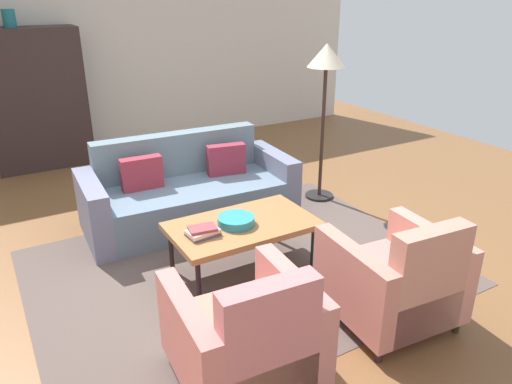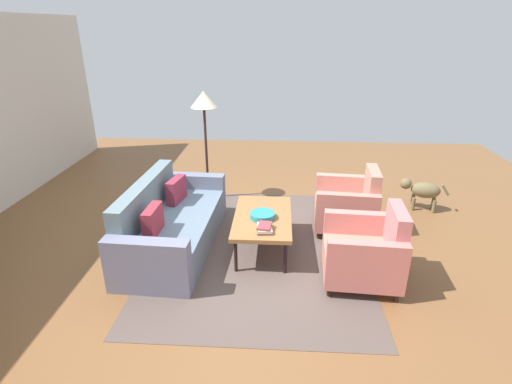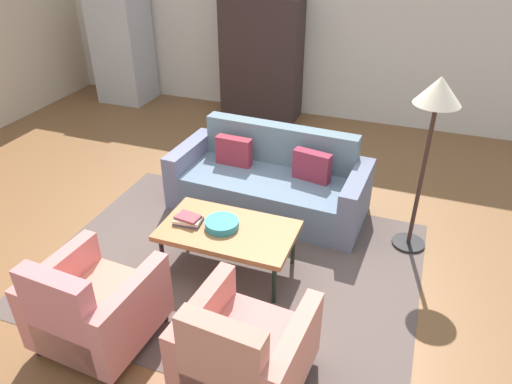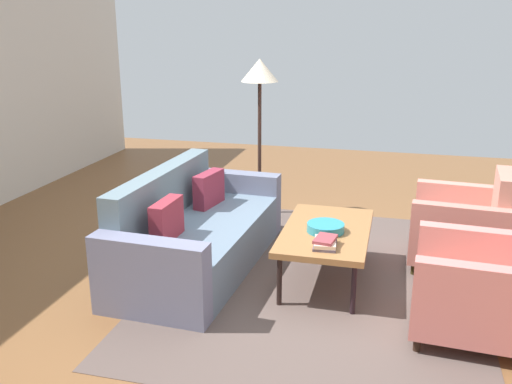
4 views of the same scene
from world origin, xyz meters
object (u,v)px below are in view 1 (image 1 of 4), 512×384
at_px(coffee_table, 242,227).
at_px(fruit_bowl, 236,221).
at_px(armchair_right, 397,282).
at_px(armchair_left, 248,340).
at_px(vase_round, 9,18).
at_px(floor_lamp, 326,71).
at_px(book_stack, 203,232).
at_px(cabinet, 37,100).
at_px(couch, 188,193).

height_order(coffee_table, fruit_bowl, fruit_bowl).
distance_m(coffee_table, armchair_right, 1.31).
relative_size(armchair_left, vase_round, 4.15).
bearing_deg(floor_lamp, coffee_table, -148.12).
bearing_deg(fruit_bowl, armchair_left, -115.10).
bearing_deg(armchair_right, armchair_left, -175.29).
distance_m(book_stack, vase_round, 4.08).
distance_m(armchair_left, cabinet, 4.93).
bearing_deg(cabinet, floor_lamp, -47.29).
distance_m(couch, armchair_left, 2.43).
distance_m(couch, armchair_right, 2.43).
bearing_deg(coffee_table, armchair_right, -62.99).
height_order(armchair_right, book_stack, armchair_right).
height_order(fruit_bowl, cabinet, cabinet).
bearing_deg(fruit_bowl, couch, 86.99).
distance_m(armchair_left, armchair_right, 1.20).
relative_size(cabinet, vase_round, 8.49).
bearing_deg(fruit_bowl, floor_lamp, 30.94).
relative_size(couch, fruit_bowl, 7.06).
xyz_separation_m(cabinet, vase_round, (-0.15, -0.00, 1.01)).
height_order(couch, armchair_left, armchair_left).
relative_size(armchair_left, floor_lamp, 0.51).
relative_size(book_stack, vase_round, 1.22).
distance_m(armchair_right, floor_lamp, 2.57).
distance_m(fruit_bowl, vase_round, 4.12).
distance_m(armchair_right, fruit_bowl, 1.34).
bearing_deg(armchair_right, fruit_bowl, 123.94).
bearing_deg(couch, vase_round, -62.45).
bearing_deg(fruit_bowl, vase_round, 106.53).
bearing_deg(cabinet, vase_round, -178.19).
bearing_deg(armchair_right, book_stack, 135.33).
relative_size(couch, book_stack, 8.31).
height_order(armchair_left, armchair_right, same).
xyz_separation_m(book_stack, floor_lamp, (1.91, 1.00, 0.95)).
distance_m(coffee_table, cabinet, 3.88).
bearing_deg(fruit_bowl, book_stack, -172.96).
bearing_deg(book_stack, armchair_right, -49.37).
xyz_separation_m(couch, coffee_table, (-0.00, -1.19, 0.13)).
xyz_separation_m(armchair_right, fruit_bowl, (-0.65, 1.17, 0.15)).
relative_size(fruit_bowl, book_stack, 1.18).
bearing_deg(vase_round, book_stack, -78.15).
bearing_deg(floor_lamp, fruit_bowl, -149.06).
bearing_deg(armchair_left, couch, 79.26).
xyz_separation_m(book_stack, vase_round, (-0.79, 3.75, 1.42)).
relative_size(armchair_right, cabinet, 0.49).
bearing_deg(vase_round, couch, -65.25).
xyz_separation_m(armchair_left, book_stack, (0.23, 1.13, 0.15)).
height_order(coffee_table, cabinet, cabinet).
bearing_deg(floor_lamp, vase_round, 134.39).
bearing_deg(armchair_left, armchair_right, 3.77).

